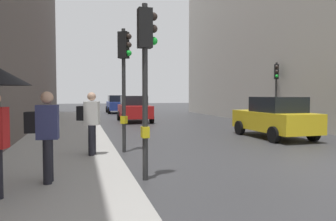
% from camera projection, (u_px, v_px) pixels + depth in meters
% --- Properties ---
extents(ground_plane, '(120.00, 120.00, 0.00)m').
position_uv_depth(ground_plane, '(323.00, 166.00, 8.58)').
color(ground_plane, '#38383A').
extents(sidewalk_kerb, '(3.28, 40.00, 0.16)m').
position_uv_depth(sidewalk_kerb, '(65.00, 141.00, 12.63)').
color(sidewalk_kerb, '#A8A5A0').
rests_on(sidewalk_kerb, ground).
extents(traffic_light_mid_street, '(0.35, 0.45, 3.68)m').
position_uv_depth(traffic_light_mid_street, '(276.00, 83.00, 18.80)').
color(traffic_light_mid_street, '#2D2D2D').
rests_on(traffic_light_mid_street, ground).
extents(traffic_light_near_right, '(0.44, 0.38, 3.96)m').
position_uv_depth(traffic_light_near_right, '(124.00, 68.00, 10.47)').
color(traffic_light_near_right, '#2D2D2D').
rests_on(traffic_light_near_right, ground).
extents(traffic_light_near_left, '(0.43, 0.25, 3.81)m').
position_uv_depth(traffic_light_near_left, '(146.00, 59.00, 7.06)').
color(traffic_light_near_left, '#2D2D2D').
rests_on(traffic_light_near_left, ground).
extents(car_red_sedan, '(2.02, 4.20, 1.76)m').
position_uv_depth(car_red_sedan, '(134.00, 109.00, 22.34)').
color(car_red_sedan, red).
rests_on(car_red_sedan, ground).
extents(car_yellow_taxi, '(2.08, 4.23, 1.76)m').
position_uv_depth(car_yellow_taxi, '(275.00, 117.00, 14.05)').
color(car_yellow_taxi, yellow).
rests_on(car_yellow_taxi, ground).
extents(car_blue_van, '(2.04, 4.21, 1.76)m').
position_uv_depth(car_blue_van, '(117.00, 104.00, 32.64)').
color(car_blue_van, navy).
rests_on(car_blue_van, ground).
extents(pedestrian_with_grey_backpack, '(0.62, 0.36, 1.77)m').
position_uv_depth(pedestrian_with_grey_backpack, '(45.00, 131.00, 6.31)').
color(pedestrian_with_grey_backpack, black).
rests_on(pedestrian_with_grey_backpack, sidewalk_kerb).
extents(pedestrian_with_black_backpack, '(0.65, 0.44, 1.77)m').
position_uv_depth(pedestrian_with_black_backpack, '(90.00, 120.00, 9.23)').
color(pedestrian_with_black_backpack, black).
rests_on(pedestrian_with_black_backpack, sidewalk_kerb).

